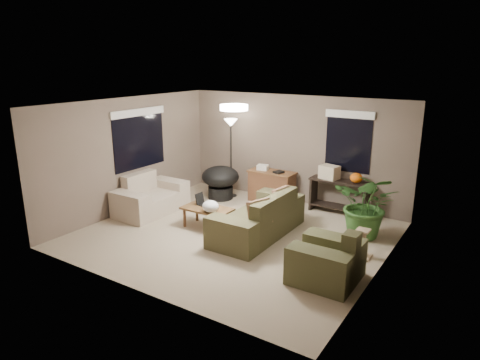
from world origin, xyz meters
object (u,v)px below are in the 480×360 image
Objects in this scene: main_sofa at (260,221)px; cat_scratching_post at (362,245)px; houseplant at (367,212)px; console_table at (339,194)px; floor_lamp at (231,132)px; armchair at (327,262)px; loveseat at (150,199)px; coffee_table at (207,211)px; papasan_chair at (220,180)px; desk at (272,186)px.

cat_scratching_post is (1.94, 0.13, -0.08)m from main_sofa.
cat_scratching_post is at bearing -77.29° from houseplant.
floor_lamp is (-2.67, -0.25, 1.16)m from console_table.
cat_scratching_post is (0.20, 1.07, -0.08)m from armchair.
armchair is at bearing -28.53° from main_sofa.
coffee_table is (1.62, -0.07, 0.06)m from loveseat.
floor_lamp is (-1.83, 1.74, 1.30)m from main_sofa.
loveseat is 1.60× the size of coffee_table.
main_sofa reaches higher than papasan_chair.
desk is 1.61m from console_table.
armchair is 0.91× the size of desk.
armchair is 0.52× the size of floor_lamp.
armchair is 1.00× the size of coffee_table.
coffee_table is 3.04m from cat_scratching_post.
loveseat is 4.60m from houseplant.
houseplant reaches higher than desk.
floor_lamp is at bearing 65.68° from loveseat.
console_table is 2.18m from cat_scratching_post.
armchair reaches higher than desk.
papasan_chair is (-3.68, 2.39, 0.17)m from armchair.
houseplant is 2.58× the size of cat_scratching_post.
main_sofa reaches higher than coffee_table.
desk reaches higher than cat_scratching_post.
loveseat is (-2.69, -0.18, 0.00)m from main_sofa.
desk is at bearing 112.30° from main_sofa.
cat_scratching_post is (4.64, 0.31, -0.08)m from loveseat.
loveseat is 0.84× the size of floor_lamp.
houseplant is at bearing -18.90° from desk.
desk is at bearing 147.19° from cat_scratching_post.
loveseat is 1.63m from coffee_table.
main_sofa is 1.95m from cat_scratching_post.
loveseat is at bearing -148.43° from console_table.
desk is (-0.77, 1.88, 0.08)m from main_sofa.
houseplant reaches higher than console_table.
papasan_chair is 0.59× the size of floor_lamp.
main_sofa is 2.20× the size of armchair.
coffee_table is 0.77× the size of console_table.
coffee_table is at bearing -98.06° from desk.
floor_lamp is at bearing 143.07° from armchair.
loveseat is at bearing -114.32° from floor_lamp.
armchair is 2.90m from coffee_table.
papasan_chair is at bearing 161.31° from cat_scratching_post.
desk is 2.66m from houseplant.
floor_lamp is at bearing 156.91° from cat_scratching_post.
armchair is 4.65m from floor_lamp.
papasan_chair is (0.75, 1.62, 0.17)m from loveseat.
console_table is at bearing 120.66° from cat_scratching_post.
houseplant reaches higher than main_sofa.
loveseat is at bearing -176.19° from cat_scratching_post.
loveseat is 1.42× the size of papasan_chair.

